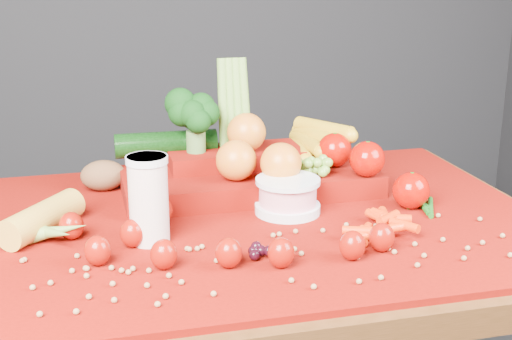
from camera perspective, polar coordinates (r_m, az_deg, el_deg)
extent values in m
cube|color=#321D0B|center=(1.35, 0.21, -5.30)|extent=(1.10, 0.80, 0.05)
cube|color=#321D0B|center=(1.95, 11.72, -10.46)|extent=(0.06, 0.06, 0.70)
cube|color=#6D0903|center=(1.34, 0.21, -4.08)|extent=(1.05, 0.75, 0.01)
cylinder|color=beige|center=(1.22, -8.59, -2.35)|extent=(0.07, 0.07, 0.15)
cylinder|color=silver|center=(1.20, -8.74, 0.84)|extent=(0.07, 0.07, 0.01)
cylinder|color=silver|center=(1.36, 2.54, -3.08)|extent=(0.13, 0.13, 0.02)
cylinder|color=pink|center=(1.35, 2.55, -1.73)|extent=(0.11, 0.11, 0.05)
cylinder|color=silver|center=(1.35, 2.57, -0.88)|extent=(0.12, 0.12, 0.01)
ellipsoid|color=maroon|center=(1.22, -9.84, -5.00)|extent=(0.04, 0.04, 0.05)
cone|color=#1B4F0E|center=(1.21, -9.90, -3.96)|extent=(0.03, 0.03, 0.01)
ellipsoid|color=maroon|center=(1.16, -12.55, -6.31)|extent=(0.04, 0.04, 0.05)
cone|color=#1B4F0E|center=(1.16, -12.63, -5.23)|extent=(0.03, 0.03, 0.01)
ellipsoid|color=maroon|center=(1.13, -7.39, -6.70)|extent=(0.04, 0.04, 0.05)
cone|color=#1B4F0E|center=(1.12, -7.44, -5.60)|extent=(0.03, 0.03, 0.01)
ellipsoid|color=maroon|center=(1.13, -2.19, -6.65)|extent=(0.04, 0.04, 0.05)
cone|color=#1B4F0E|center=(1.12, -2.21, -5.54)|extent=(0.03, 0.03, 0.01)
ellipsoid|color=maroon|center=(1.13, 2.02, -6.64)|extent=(0.04, 0.04, 0.05)
cone|color=#1B4F0E|center=(1.12, 2.03, -5.53)|extent=(0.03, 0.03, 0.01)
ellipsoid|color=maroon|center=(1.17, 7.72, -6.00)|extent=(0.04, 0.04, 0.05)
cone|color=#1B4F0E|center=(1.16, 7.77, -4.92)|extent=(0.03, 0.03, 0.01)
ellipsoid|color=maroon|center=(1.32, -7.61, -3.19)|extent=(0.04, 0.04, 0.05)
cone|color=#1B4F0E|center=(1.31, -7.65, -2.22)|extent=(0.03, 0.03, 0.01)
ellipsoid|color=maroon|center=(1.28, -14.55, -4.34)|extent=(0.04, 0.04, 0.05)
cone|color=#1B4F0E|center=(1.27, -14.63, -3.34)|extent=(0.03, 0.03, 0.01)
ellipsoid|color=maroon|center=(1.21, 10.03, -5.32)|extent=(0.04, 0.04, 0.05)
cone|color=#1B4F0E|center=(1.20, 10.09, -4.28)|extent=(0.03, 0.03, 0.01)
cylinder|color=gold|center=(1.31, -16.72, -3.73)|extent=(0.15, 0.18, 0.06)
ellipsoid|color=brown|center=(1.52, -12.12, -0.43)|extent=(0.09, 0.07, 0.06)
cube|color=#6D0903|center=(1.47, -0.49, -0.93)|extent=(0.52, 0.22, 0.04)
cube|color=#6D0903|center=(1.50, -1.68, 1.04)|extent=(0.28, 0.12, 0.03)
sphere|color=#A00900|center=(1.44, 8.89, 0.88)|extent=(0.07, 0.07, 0.07)
sphere|color=#A00900|center=(1.41, 12.30, -1.60)|extent=(0.07, 0.07, 0.07)
sphere|color=#A00900|center=(1.50, 6.30, 1.61)|extent=(0.07, 0.07, 0.07)
sphere|color=#BD5922|center=(1.40, -1.60, 0.77)|extent=(0.08, 0.08, 0.08)
sphere|color=#BD5922|center=(1.38, 2.00, 0.55)|extent=(0.08, 0.08, 0.08)
sphere|color=#BD5922|center=(1.48, -0.77, 3.04)|extent=(0.08, 0.08, 0.08)
cylinder|color=gold|center=(1.56, 3.49, 1.59)|extent=(0.06, 0.16, 0.04)
cylinder|color=gold|center=(1.56, 4.20, 2.16)|extent=(0.04, 0.16, 0.04)
cylinder|color=gold|center=(1.57, 4.91, 2.74)|extent=(0.07, 0.16, 0.04)
cylinder|color=gold|center=(1.57, 5.44, 3.30)|extent=(0.10, 0.16, 0.04)
cylinder|color=#3F662D|center=(1.48, -4.82, 2.30)|extent=(0.04, 0.04, 0.04)
cylinder|color=olive|center=(1.52, -2.65, 4.76)|extent=(0.03, 0.06, 0.22)
cylinder|color=olive|center=(1.52, -2.06, 4.79)|extent=(0.02, 0.06, 0.22)
cylinder|color=olive|center=(1.52, -1.47, 4.83)|extent=(0.02, 0.06, 0.22)
cylinder|color=olive|center=(1.53, -0.88, 4.86)|extent=(0.03, 0.06, 0.22)
cylinder|color=black|center=(1.51, -7.21, 2.11)|extent=(0.21, 0.06, 0.05)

